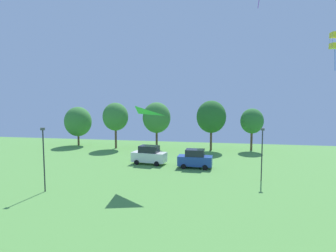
% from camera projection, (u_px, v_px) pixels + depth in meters
% --- Properties ---
extents(kite_flying_0, '(1.00, 1.02, 3.78)m').
position_uv_depth(kite_flying_0, '(336.00, 40.00, 29.20)').
color(kite_flying_0, yellow).
extents(kite_flying_1, '(3.66, 3.48, 0.94)m').
position_uv_depth(kite_flying_1, '(135.00, 117.00, 28.63)').
color(kite_flying_1, green).
extents(parked_car_leftmost, '(4.65, 2.49, 2.43)m').
position_uv_depth(parked_car_leftmost, '(149.00, 155.00, 39.19)').
color(parked_car_leftmost, silver).
rests_on(parked_car_leftmost, ground).
extents(parked_car_second_from_left, '(4.23, 2.09, 2.33)m').
position_uv_depth(parked_car_second_from_left, '(195.00, 159.00, 37.02)').
color(parked_car_second_from_left, '#234299').
rests_on(parked_car_second_from_left, ground).
extents(light_post_0, '(0.36, 0.20, 5.99)m').
position_uv_depth(light_post_0, '(44.00, 156.00, 27.55)').
color(light_post_0, '#2D2D33').
rests_on(light_post_0, ground).
extents(light_post_2, '(0.36, 0.20, 5.56)m').
position_uv_depth(light_post_2, '(262.00, 151.00, 31.15)').
color(light_post_2, '#2D2D33').
rests_on(light_post_2, ground).
extents(treeline_tree_0, '(4.83, 4.83, 7.00)m').
position_uv_depth(treeline_tree_0, '(78.00, 122.00, 54.04)').
color(treeline_tree_0, brown).
rests_on(treeline_tree_0, ground).
extents(treeline_tree_1, '(4.32, 4.32, 7.81)m').
position_uv_depth(treeline_tree_1, '(115.00, 117.00, 50.79)').
color(treeline_tree_1, brown).
rests_on(treeline_tree_1, ground).
extents(treeline_tree_2, '(4.69, 4.69, 7.89)m').
position_uv_depth(treeline_tree_2, '(157.00, 118.00, 50.26)').
color(treeline_tree_2, brown).
rests_on(treeline_tree_2, ground).
extents(treeline_tree_3, '(4.80, 4.80, 8.19)m').
position_uv_depth(treeline_tree_3, '(211.00, 117.00, 48.86)').
color(treeline_tree_3, brown).
rests_on(treeline_tree_3, ground).
extents(treeline_tree_4, '(3.73, 3.73, 6.92)m').
position_uv_depth(treeline_tree_4, '(252.00, 121.00, 48.82)').
color(treeline_tree_4, brown).
rests_on(treeline_tree_4, ground).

